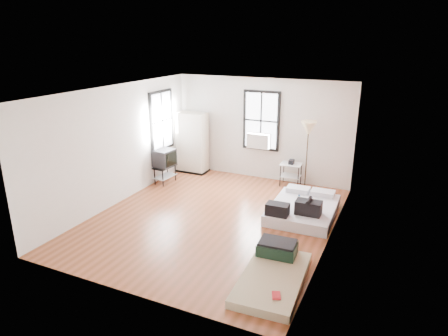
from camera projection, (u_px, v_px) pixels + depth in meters
The scene contains 8 objects.
ground at pixel (214, 218), 8.85m from camera, with size 6.00×6.00×0.00m, color brown.
room_shell at pixel (230, 140), 8.53m from camera, with size 5.02×6.02×2.80m.
mattress_main at pixel (303, 209), 8.95m from camera, with size 1.43×1.91×0.60m.
mattress_bare at pixel (274, 271), 6.66m from camera, with size 1.07×1.88×0.39m.
wardrobe at pixel (192, 143), 11.66m from camera, with size 0.89×0.52×1.77m.
side_table at pixel (291, 168), 10.66m from camera, with size 0.57×0.46×0.72m.
floor_lamp at pixel (308, 131), 10.10m from camera, with size 0.39×0.39×1.81m.
tv_stand at pixel (165, 159), 10.81m from camera, with size 0.52×0.70×0.94m.
Camera 1 is at (3.59, -7.21, 3.84)m, focal length 32.00 mm.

